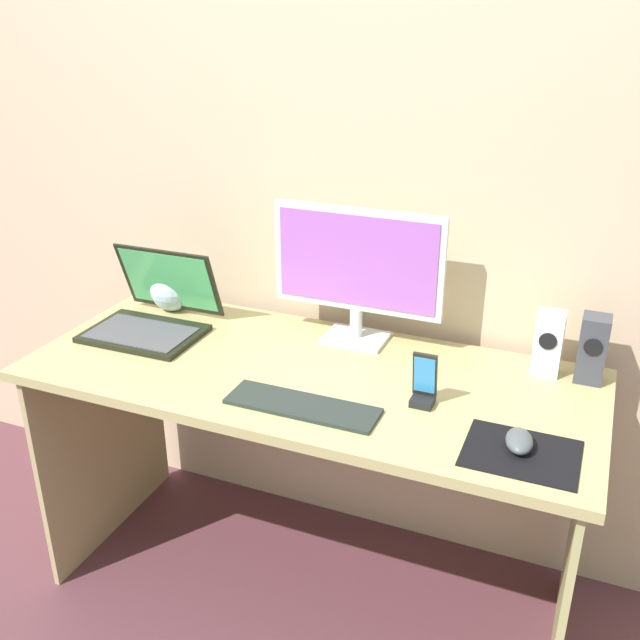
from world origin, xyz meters
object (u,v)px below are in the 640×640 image
(laptop, at_px, (152,315))
(mouse, at_px, (519,441))
(phone_in_dock, at_px, (424,387))
(speaker_right, at_px, (593,349))
(speaker_near_monitor, at_px, (548,343))
(fishbowl, at_px, (172,289))
(keyboard_external, at_px, (302,406))
(monitor, at_px, (357,269))

(laptop, distance_m, mouse, 1.14)
(laptop, xyz_separation_m, phone_in_dock, (0.87, -0.12, 0.00))
(speaker_right, distance_m, speaker_near_monitor, 0.11)
(laptop, bearing_deg, fishbowl, 101.93)
(speaker_near_monitor, bearing_deg, keyboard_external, -141.60)
(speaker_right, xyz_separation_m, speaker_near_monitor, (-0.11, -0.00, -0.00))
(monitor, height_order, fishbowl, monitor)
(fishbowl, relative_size, phone_in_dock, 1.01)
(keyboard_external, bearing_deg, speaker_near_monitor, 38.53)
(monitor, xyz_separation_m, laptop, (-0.59, -0.17, -0.17))
(speaker_near_monitor, xyz_separation_m, phone_in_dock, (-0.26, -0.29, -0.04))
(monitor, height_order, laptop, monitor)
(speaker_right, bearing_deg, phone_in_dock, -142.18)
(speaker_near_monitor, relative_size, laptop, 0.52)
(speaker_right, distance_m, laptop, 1.25)
(mouse, bearing_deg, fishbowl, 151.18)
(monitor, distance_m, keyboard_external, 0.47)
(monitor, distance_m, phone_in_dock, 0.43)
(speaker_right, xyz_separation_m, keyboard_external, (-0.64, -0.42, -0.09))
(speaker_right, xyz_separation_m, mouse, (-0.12, -0.40, -0.07))
(monitor, xyz_separation_m, speaker_right, (0.65, 0.00, -0.13))
(laptop, height_order, phone_in_dock, laptop)
(mouse, distance_m, phone_in_dock, 0.27)
(monitor, relative_size, speaker_right, 2.76)
(speaker_right, xyz_separation_m, fishbowl, (-1.27, -0.01, -0.02))
(speaker_right, relative_size, fishbowl, 1.28)
(laptop, relative_size, phone_in_dock, 2.40)
(phone_in_dock, bearing_deg, speaker_right, 37.82)
(speaker_right, distance_m, keyboard_external, 0.76)
(laptop, relative_size, keyboard_external, 0.88)
(fishbowl, xyz_separation_m, mouse, (1.15, -0.39, -0.05))
(speaker_right, xyz_separation_m, phone_in_dock, (-0.37, -0.29, -0.04))
(laptop, bearing_deg, monitor, 15.64)
(monitor, height_order, phone_in_dock, monitor)
(monitor, relative_size, mouse, 5.00)
(monitor, bearing_deg, phone_in_dock, -45.29)
(speaker_right, relative_size, phone_in_dock, 1.30)
(speaker_right, height_order, fishbowl, speaker_right)
(speaker_right, distance_m, phone_in_dock, 0.47)
(speaker_near_monitor, height_order, keyboard_external, speaker_near_monitor)
(laptop, bearing_deg, phone_in_dock, -7.60)
(fishbowl, height_order, mouse, fishbowl)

